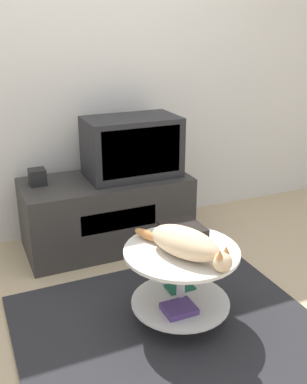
% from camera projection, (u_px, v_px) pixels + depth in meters
% --- Properties ---
extents(ground_plane, '(12.00, 12.00, 0.00)m').
position_uv_depth(ground_plane, '(168.00, 329.00, 2.38)').
color(ground_plane, tan).
extents(wall_back, '(8.00, 0.05, 2.60)m').
position_uv_depth(wall_back, '(83.00, 56.00, 3.13)').
color(wall_back, silver).
rests_on(wall_back, ground_plane).
extents(rug, '(1.55, 1.25, 0.02)m').
position_uv_depth(rug, '(168.00, 327.00, 2.38)').
color(rug, '#28282B').
rests_on(rug, ground_plane).
extents(tv_stand, '(1.15, 0.55, 0.50)m').
position_uv_depth(tv_stand, '(107.00, 212.00, 3.20)').
color(tv_stand, '#33302D').
rests_on(tv_stand, ground_plane).
extents(tv, '(0.64, 0.38, 0.41)m').
position_uv_depth(tv, '(132.00, 147.00, 3.11)').
color(tv, '#232326').
rests_on(tv, tv_stand).
extents(speaker, '(0.11, 0.11, 0.11)m').
position_uv_depth(speaker, '(37.00, 177.00, 2.98)').
color(speaker, black).
rests_on(speaker, tv_stand).
extents(coffee_table, '(0.59, 0.59, 0.42)m').
position_uv_depth(coffee_table, '(181.00, 277.00, 2.32)').
color(coffee_table, '#B2B2B7').
rests_on(coffee_table, rug).
extents(dvd_box, '(0.21, 0.22, 0.06)m').
position_uv_depth(dvd_box, '(182.00, 231.00, 2.41)').
color(dvd_box, black).
rests_on(dvd_box, coffee_table).
extents(cat, '(0.33, 0.56, 0.14)m').
position_uv_depth(cat, '(186.00, 244.00, 2.18)').
color(cat, beige).
rests_on(cat, coffee_table).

